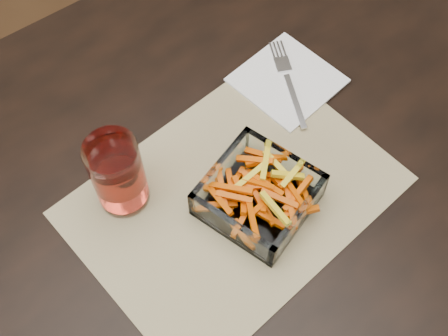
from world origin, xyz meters
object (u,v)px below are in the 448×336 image
at_px(dining_table, 208,208).
at_px(glass_bowl, 258,196).
at_px(tumbler, 118,176).
at_px(fork, 288,80).

distance_m(dining_table, glass_bowl, 0.14).
bearing_deg(tumbler, fork, 3.15).
relative_size(tumbler, fork, 0.74).
bearing_deg(fork, glass_bowl, -115.84).
height_order(dining_table, tumbler, tumbler).
height_order(tumbler, fork, tumbler).
distance_m(glass_bowl, fork, 0.23).
distance_m(dining_table, tumbler, 0.19).
height_order(dining_table, fork, fork).
relative_size(dining_table, fork, 9.18).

